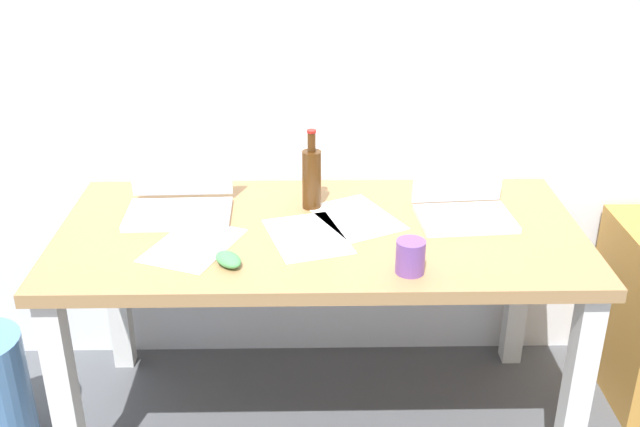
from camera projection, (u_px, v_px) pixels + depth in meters
ground_plane at (320, 416)px, 2.60m from camera, size 8.00×8.00×0.00m
back_wall at (318, 12)px, 2.45m from camera, size 5.20×0.08×2.60m
desk at (320, 256)px, 2.33m from camera, size 1.60×0.77×0.73m
laptop_left at (179, 196)px, 2.38m from camera, size 0.33×0.26×0.25m
laptop_right at (463, 204)px, 2.35m from camera, size 0.31×0.25×0.21m
beer_bottle at (312, 177)px, 2.39m from camera, size 0.06×0.06×0.26m
computer_mouse at (228, 259)px, 2.07m from camera, size 0.11×0.12×0.03m
coffee_mug at (410, 257)px, 2.02m from camera, size 0.08×0.08×0.09m
paper_sheet_near_back at (356, 218)px, 2.36m from camera, size 0.32×0.36×0.00m
paper_sheet_center at (307, 236)px, 2.24m from camera, size 0.29×0.34×0.00m
paper_sheet_front_left at (193, 245)px, 2.19m from camera, size 0.31×0.35×0.00m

